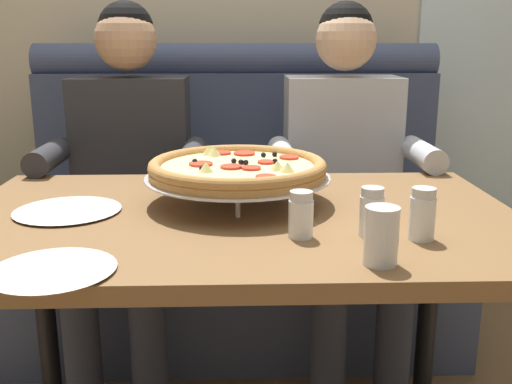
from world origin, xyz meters
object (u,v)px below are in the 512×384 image
at_px(shaker_pepper_flakes, 421,218).
at_px(booth_bench, 238,232).
at_px(diner_right, 345,169).
at_px(shaker_parmesan, 371,215).
at_px(dining_table, 237,247).
at_px(plate_near_right, 67,208).
at_px(plate_near_left, 51,267).
at_px(drinking_glass, 380,240).
at_px(diner_left, 128,171).
at_px(pizza, 237,169).
at_px(shaker_oregano, 300,218).

bearing_deg(shaker_pepper_flakes, booth_bench, 109.24).
height_order(diner_right, shaker_parmesan, diner_right).
relative_size(dining_table, plate_near_right, 5.28).
xyz_separation_m(diner_right, plate_near_left, (-0.71, -0.98, 0.04)).
height_order(shaker_pepper_flakes, shaker_parmesan, shaker_pepper_flakes).
xyz_separation_m(dining_table, shaker_parmesan, (0.28, -0.17, 0.13)).
relative_size(booth_bench, diner_right, 1.30).
bearing_deg(drinking_glass, diner_left, 123.44).
bearing_deg(dining_table, shaker_parmesan, -31.50).
distance_m(dining_table, drinking_glass, 0.45).
bearing_deg(shaker_pepper_flakes, shaker_parmesan, 164.15).
height_order(diner_right, pizza, diner_right).
distance_m(shaker_parmesan, plate_near_right, 0.72).
height_order(pizza, shaker_pepper_flakes, pizza).
distance_m(diner_left, plate_near_right, 0.61).
distance_m(dining_table, shaker_pepper_flakes, 0.45).
xyz_separation_m(dining_table, drinking_glass, (0.26, -0.34, 0.14)).
height_order(diner_right, shaker_pepper_flakes, diner_right).
xyz_separation_m(dining_table, diner_right, (0.37, 0.63, 0.05)).
bearing_deg(plate_near_right, shaker_parmesan, -15.73).
height_order(diner_right, plate_near_right, diner_right).
bearing_deg(booth_bench, drinking_glass, -77.93).
bearing_deg(plate_near_right, booth_bench, 64.73).
bearing_deg(plate_near_right, dining_table, -3.09).
bearing_deg(booth_bench, pizza, -90.00).
bearing_deg(shaker_oregano, drinking_glass, -50.48).
relative_size(pizza, plate_near_right, 1.83).
bearing_deg(drinking_glass, shaker_pepper_flakes, 49.08).
relative_size(diner_left, plate_near_right, 4.99).
bearing_deg(plate_near_left, shaker_pepper_flakes, 12.36).
xyz_separation_m(shaker_parmesan, drinking_glass, (-0.02, -0.17, 0.00)).
distance_m(booth_bench, shaker_oregano, 1.15).
xyz_separation_m(pizza, shaker_oregano, (0.13, -0.27, -0.05)).
bearing_deg(diner_right, plate_near_left, -125.70).
bearing_deg(dining_table, diner_right, 59.17).
xyz_separation_m(pizza, shaker_parmesan, (0.28, -0.26, -0.04)).
distance_m(booth_bench, diner_right, 0.55).
bearing_deg(shaker_oregano, dining_table, 126.38).
xyz_separation_m(shaker_oregano, shaker_parmesan, (0.15, 0.01, 0.00)).
bearing_deg(shaker_parmesan, shaker_oregano, -177.70).
distance_m(pizza, plate_near_left, 0.57).
height_order(booth_bench, diner_left, diner_left).
relative_size(booth_bench, shaker_parmesan, 15.76).
height_order(plate_near_left, drinking_glass, drinking_glass).
height_order(dining_table, drinking_glass, drinking_glass).
bearing_deg(pizza, shaker_parmesan, -43.09).
xyz_separation_m(shaker_oregano, plate_near_left, (-0.47, -0.18, -0.03)).
bearing_deg(dining_table, plate_near_right, 176.91).
distance_m(diner_right, plate_near_right, 0.99).
height_order(dining_table, pizza, pizza).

